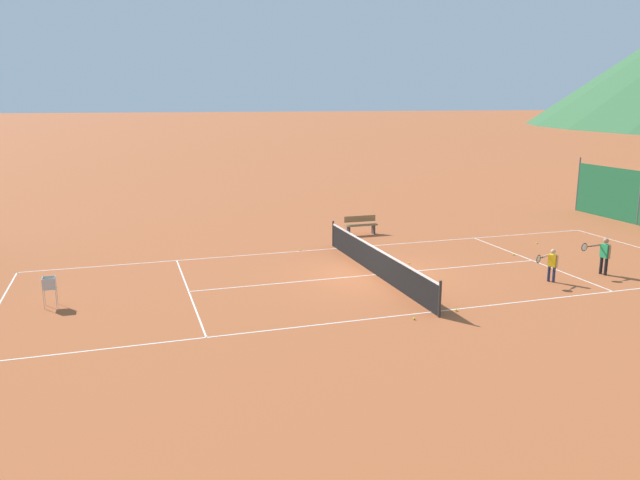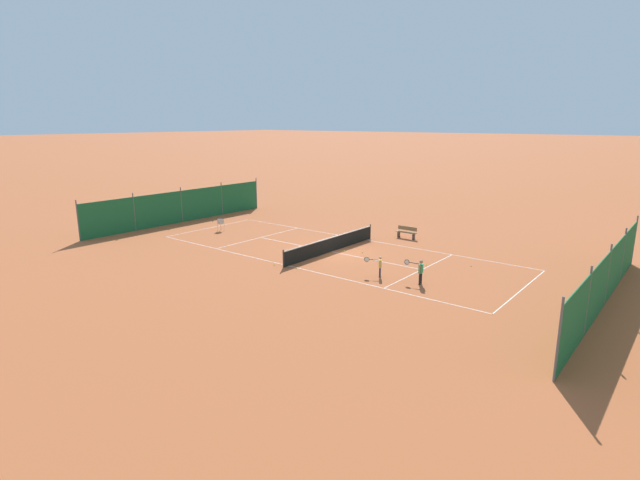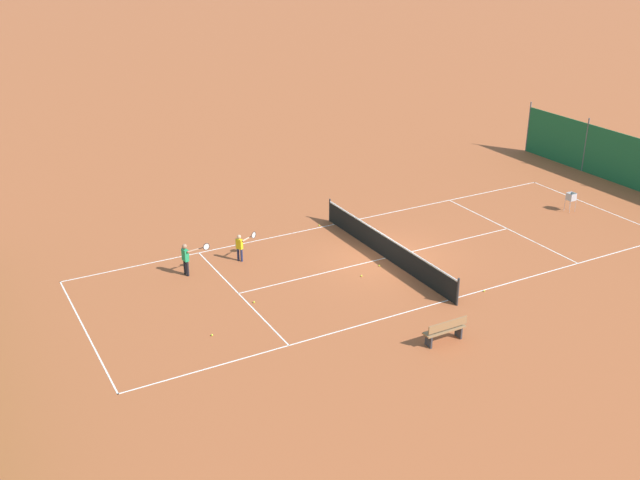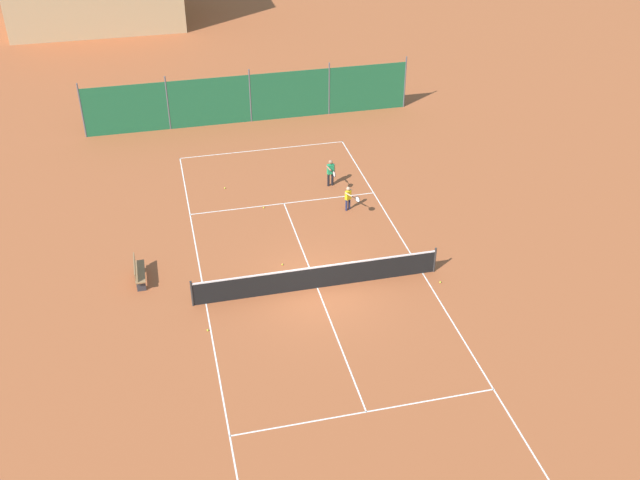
{
  "view_description": "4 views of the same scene",
  "coord_description": "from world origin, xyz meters",
  "views": [
    {
      "loc": [
        19.23,
        -8.21,
        5.92
      ],
      "look_at": [
        -1.26,
        -1.63,
        1.08
      ],
      "focal_mm": 35.0,
      "sensor_mm": 36.0,
      "label": 1
    },
    {
      "loc": [
        24.71,
        18.63,
        8.21
      ],
      "look_at": [
        0.58,
        -0.48,
        0.81
      ],
      "focal_mm": 28.0,
      "sensor_mm": 36.0,
      "label": 2
    },
    {
      "loc": [
        -22.63,
        15.46,
        12.6
      ],
      "look_at": [
        0.97,
        2.48,
        0.94
      ],
      "focal_mm": 42.0,
      "sensor_mm": 36.0,
      "label": 3
    },
    {
      "loc": [
        -5.05,
        -21.63,
        16.41
      ],
      "look_at": [
        0.5,
        1.69,
        0.97
      ],
      "focal_mm": 42.0,
      "sensor_mm": 36.0,
      "label": 4
    }
  ],
  "objects": [
    {
      "name": "tennis_ball_alley_left",
      "position": [
        -2.35,
        8.34,
        0.03
      ],
      "size": [
        0.07,
        0.07,
        0.07
      ],
      "primitive_type": "sphere",
      "color": "#CCE033",
      "rests_on": "ground"
    },
    {
      "name": "tennis_ball_mid_court",
      "position": [
        -4.2,
        -1.54,
        0.03
      ],
      "size": [
        0.07,
        0.07,
        0.07
      ],
      "primitive_type": "sphere",
      "color": "#CCE033",
      "rests_on": "ground"
    },
    {
      "name": "tennis_ball_service_box",
      "position": [
        -0.98,
        1.74,
        0.03
      ],
      "size": [
        0.07,
        0.07,
        0.07
      ],
      "primitive_type": "sphere",
      "color": "#CCE033",
      "rests_on": "ground"
    },
    {
      "name": "tennis_ball_by_net_left",
      "position": [
        -0.53,
        0.64,
        0.03
      ],
      "size": [
        0.07,
        0.07,
        0.07
      ],
      "primitive_type": "sphere",
      "color": "#CCE033",
      "rests_on": "ground"
    },
    {
      "name": "courtside_bench",
      "position": [
        -6.34,
        1.93,
        0.45
      ],
      "size": [
        0.36,
        1.5,
        0.84
      ],
      "color": "olive",
      "rests_on": "ground"
    },
    {
      "name": "player_far_baseline",
      "position": [
        2.6,
        5.17,
        0.66
      ],
      "size": [
        0.46,
        0.97,
        1.12
      ],
      "color": "#23284C",
      "rests_on": "ground"
    },
    {
      "name": "tennis_ball_near_corner",
      "position": [
        4.52,
        -0.76,
        0.03
      ],
      "size": [
        0.07,
        0.07,
        0.07
      ],
      "primitive_type": "sphere",
      "color": "#CCE033",
      "rests_on": "ground"
    },
    {
      "name": "ground_plane",
      "position": [
        0.0,
        0.0,
        0.0
      ],
      "size": [
        600.0,
        600.0,
        0.0
      ],
      "primitive_type": "plane",
      "color": "#A8542D"
    },
    {
      "name": "tennis_ball_by_net_right",
      "position": [
        4.25,
        0.71,
        0.03
      ],
      "size": [
        0.07,
        0.07,
        0.07
      ],
      "primitive_type": "sphere",
      "color": "#CCE033",
      "rests_on": "ground"
    },
    {
      "name": "tennis_net",
      "position": [
        0.0,
        0.0,
        0.5
      ],
      "size": [
        9.18,
        0.08,
        1.06
      ],
      "color": "#2D2D2D",
      "rests_on": "ground"
    },
    {
      "name": "ball_hopper",
      "position": [
        0.23,
        -10.39,
        0.66
      ],
      "size": [
        0.36,
        0.36,
        0.89
      ],
      "color": "#B7B7BC",
      "rests_on": "ground"
    },
    {
      "name": "player_far_service",
      "position": [
        2.38,
        7.48,
        0.75
      ],
      "size": [
        0.43,
        1.09,
        1.29
      ],
      "color": "black",
      "rests_on": "ground"
    },
    {
      "name": "tennis_ball_far_corner",
      "position": [
        -0.93,
        6.2,
        0.03
      ],
      "size": [
        0.07,
        0.07,
        0.07
      ],
      "primitive_type": "sphere",
      "color": "#CCE033",
      "rests_on": "ground"
    },
    {
      "name": "court_line_markings",
      "position": [
        0.0,
        0.0,
        0.0
      ],
      "size": [
        8.25,
        23.85,
        0.01
      ],
      "color": "white",
      "rests_on": "ground"
    }
  ]
}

